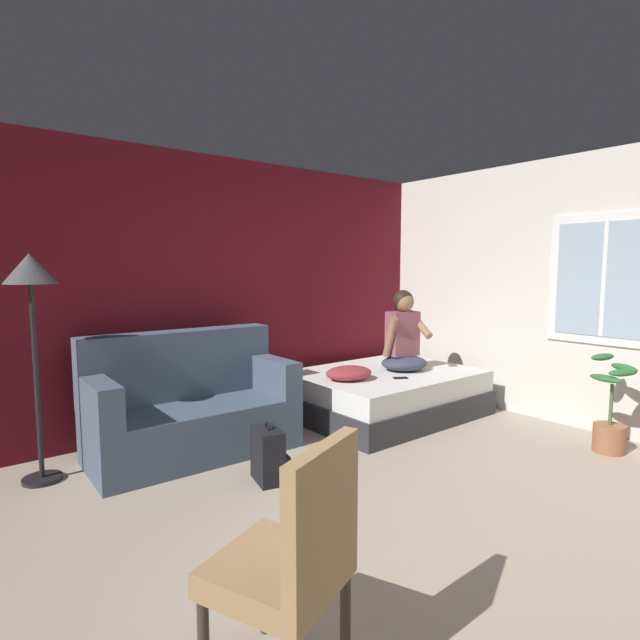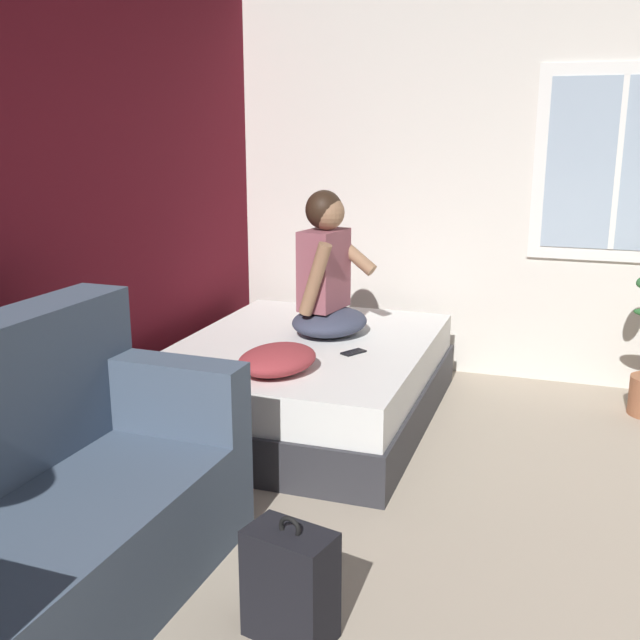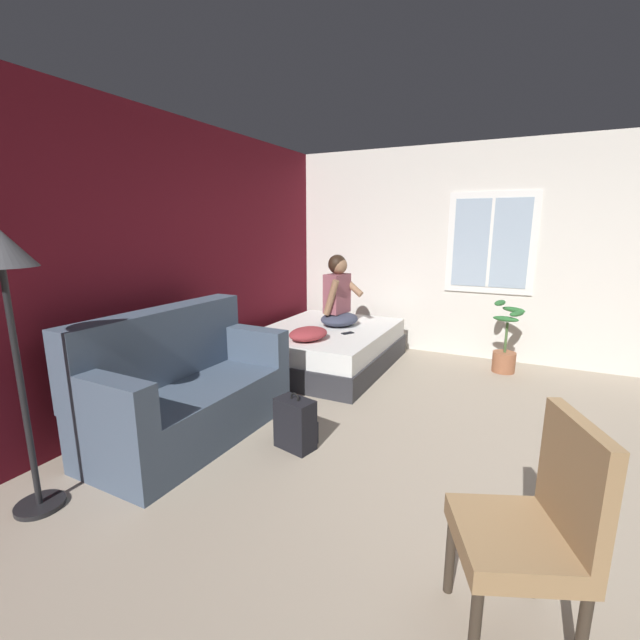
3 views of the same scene
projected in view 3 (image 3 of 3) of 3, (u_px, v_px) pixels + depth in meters
The scene contains 12 objects.
ground_plane at pixel (494, 493), 2.78m from camera, with size 40.00×40.00×0.00m, color tan.
wall_back_accent at pixel (139, 266), 3.81m from camera, with size 11.09×0.16×2.70m, color maroon.
wall_side_with_window at pixel (525, 255), 5.23m from camera, with size 0.19×7.37×2.70m.
bed at pixel (326, 347), 5.26m from camera, with size 1.93×1.47×0.48m.
couch at pixel (185, 389), 3.49m from camera, with size 1.72×0.86×1.04m.
side_chair at pixel (534, 523), 1.71m from camera, with size 0.60×0.60×0.98m.
person_seated at pixel (338, 297), 5.27m from camera, with size 0.59×0.52×0.88m.
backpack at pixel (296, 424), 3.31m from camera, with size 0.29×0.33×0.46m.
throw_pillow at pixel (308, 334), 4.64m from camera, with size 0.48×0.36×0.14m, color #993338.
cell_phone at pixel (348, 333), 4.94m from camera, with size 0.07×0.14×0.01m, color black.
floor_lamp at pixel (3, 276), 2.33m from camera, with size 0.36×0.36×1.70m.
potted_plant at pixel (505, 347), 5.02m from camera, with size 0.39×0.37×0.85m.
Camera 3 is at (-2.72, -0.07, 1.70)m, focal length 24.00 mm.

